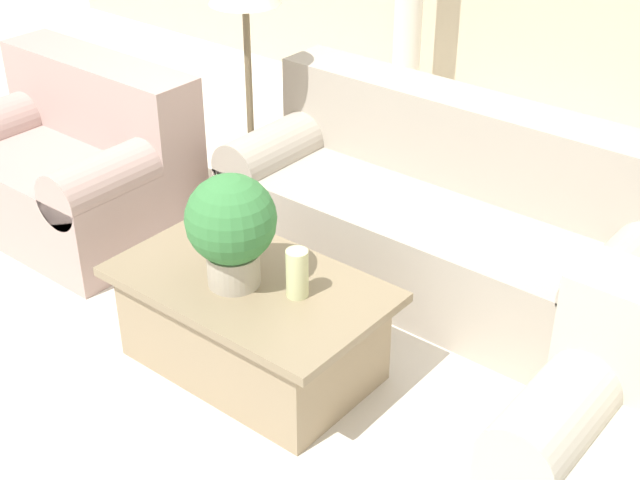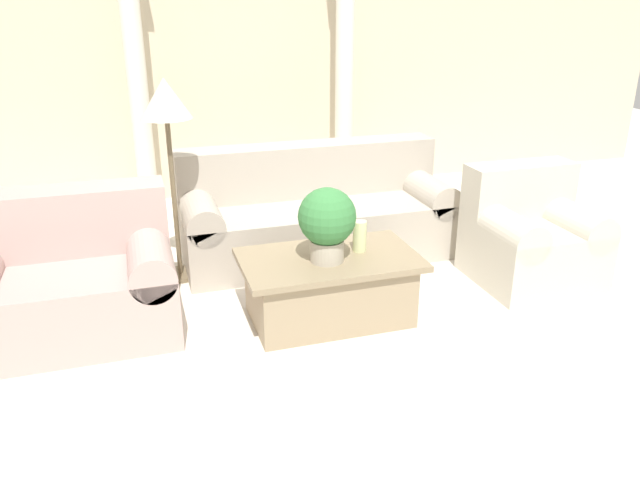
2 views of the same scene
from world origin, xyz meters
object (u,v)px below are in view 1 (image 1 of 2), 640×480
sofa_long (445,215)px  coffee_table (252,323)px  loveseat (75,162)px  potted_plant (231,225)px

sofa_long → coffee_table: size_ratio=1.89×
sofa_long → loveseat: same height
potted_plant → loveseat: bearing=165.8°
loveseat → potted_plant: potted_plant is taller
coffee_table → potted_plant: (-0.03, -0.05, 0.48)m
loveseat → potted_plant: size_ratio=2.67×
loveseat → sofa_long: bearing=22.5°
sofa_long → potted_plant: bearing=-103.4°
coffee_table → potted_plant: potted_plant is taller
coffee_table → potted_plant: 0.49m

